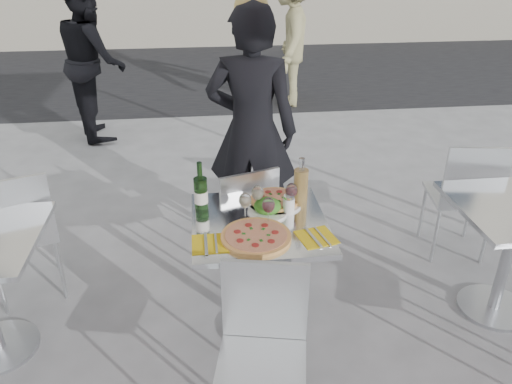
{
  "coord_description": "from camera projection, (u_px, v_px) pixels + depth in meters",
  "views": [
    {
      "loc": [
        -0.28,
        -2.28,
        2.12
      ],
      "look_at": [
        0.0,
        0.15,
        0.85
      ],
      "focal_mm": 35.0,
      "sensor_mm": 36.0,
      "label": 1
    }
  ],
  "objects": [
    {
      "name": "main_table",
      "position": [
        259.0,
        254.0,
        2.77
      ],
      "size": [
        0.72,
        0.72,
        0.75
      ],
      "color": "#B7BABF",
      "rests_on": "ground"
    },
    {
      "name": "wineglass_red_b",
      "position": [
        292.0,
        191.0,
        2.75
      ],
      "size": [
        0.07,
        0.07,
        0.16
      ],
      "color": "white",
      "rests_on": "main_table"
    },
    {
      "name": "side_chair_rfar",
      "position": [
        465.0,
        191.0,
        3.45
      ],
      "size": [
        0.47,
        0.48,
        0.91
      ],
      "rotation": [
        0.0,
        0.0,
        2.99
      ],
      "color": "silver",
      "rests_on": "ground"
    },
    {
      "name": "wineglass_red_a",
      "position": [
        268.0,
        206.0,
        2.6
      ],
      "size": [
        0.07,
        0.07,
        0.16
      ],
      "color": "white",
      "rests_on": "main_table"
    },
    {
      "name": "sugar_shaker",
      "position": [
        289.0,
        204.0,
        2.73
      ],
      "size": [
        0.06,
        0.06,
        0.11
      ],
      "color": "white",
      "rests_on": "main_table"
    },
    {
      "name": "street_asphalt",
      "position": [
        214.0,
        70.0,
        8.75
      ],
      "size": [
        24.0,
        5.0,
        0.0
      ],
      "primitive_type": "cube",
      "color": "black",
      "rests_on": "ground"
    },
    {
      "name": "wine_bottle",
      "position": [
        201.0,
        193.0,
        2.72
      ],
      "size": [
        0.07,
        0.08,
        0.29
      ],
      "color": "#24511E",
      "rests_on": "main_table"
    },
    {
      "name": "salad_plate",
      "position": [
        267.0,
        207.0,
        2.73
      ],
      "size": [
        0.22,
        0.22,
        0.09
      ],
      "color": "white",
      "rests_on": "main_table"
    },
    {
      "name": "carafe",
      "position": [
        301.0,
        187.0,
        2.78
      ],
      "size": [
        0.08,
        0.08,
        0.29
      ],
      "color": "tan",
      "rests_on": "main_table"
    },
    {
      "name": "pedestrian_a",
      "position": [
        93.0,
        60.0,
        5.54
      ],
      "size": [
        0.89,
        1.01,
        1.75
      ],
      "primitive_type": "imported",
      "rotation": [
        0.0,
        0.0,
        1.88
      ],
      "color": "black",
      "rests_on": "ground"
    },
    {
      "name": "woman_diner",
      "position": [
        252.0,
        132.0,
        3.51
      ],
      "size": [
        0.73,
        0.57,
        1.77
      ],
      "primitive_type": "imported",
      "rotation": [
        0.0,
        0.0,
        2.89
      ],
      "color": "black",
      "rests_on": "ground"
    },
    {
      "name": "pedestrian_b",
      "position": [
        289.0,
        38.0,
        6.57
      ],
      "size": [
        0.87,
        1.27,
        1.8
      ],
      "primitive_type": "imported",
      "rotation": [
        0.0,
        0.0,
        4.53
      ],
      "color": "#968F61",
      "rests_on": "ground"
    },
    {
      "name": "chair_far",
      "position": [
        244.0,
        215.0,
        3.22
      ],
      "size": [
        0.49,
        0.5,
        0.85
      ],
      "rotation": [
        0.0,
        0.0,
        3.45
      ],
      "color": "silver",
      "rests_on": "ground"
    },
    {
      "name": "chair_near",
      "position": [
        263.0,
        341.0,
        2.22
      ],
      "size": [
        0.47,
        0.47,
        0.86
      ],
      "rotation": [
        0.0,
        0.0,
        -0.21
      ],
      "color": "silver",
      "rests_on": "ground"
    },
    {
      "name": "wineglass_white_a",
      "position": [
        245.0,
        201.0,
        2.65
      ],
      "size": [
        0.07,
        0.07,
        0.16
      ],
      "color": "white",
      "rests_on": "main_table"
    },
    {
      "name": "pizza_far",
      "position": [
        275.0,
        200.0,
        2.85
      ],
      "size": [
        0.32,
        0.32,
        0.03
      ],
      "color": "white",
      "rests_on": "main_table"
    },
    {
      "name": "ground",
      "position": [
        259.0,
        328.0,
        3.02
      ],
      "size": [
        80.0,
        80.0,
        0.0
      ],
      "primitive_type": "plane",
      "color": "slate"
    },
    {
      "name": "napkin_left",
      "position": [
        210.0,
        243.0,
        2.48
      ],
      "size": [
        0.18,
        0.2,
        0.01
      ],
      "rotation": [
        0.0,
        0.0,
        0.01
      ],
      "color": "yellow",
      "rests_on": "main_table"
    },
    {
      "name": "napkin_right",
      "position": [
        317.0,
        237.0,
        2.53
      ],
      "size": [
        0.22,
        0.22,
        0.01
      ],
      "rotation": [
        0.0,
        0.0,
        0.23
      ],
      "color": "yellow",
      "rests_on": "main_table"
    },
    {
      "name": "wineglass_white_b",
      "position": [
        258.0,
        194.0,
        2.72
      ],
      "size": [
        0.07,
        0.07,
        0.16
      ],
      "color": "white",
      "rests_on": "main_table"
    },
    {
      "name": "side_chair_lfar",
      "position": [
        19.0,
        228.0,
        3.02
      ],
      "size": [
        0.53,
        0.54,
        0.91
      ],
      "rotation": [
        0.0,
        0.0,
        3.48
      ],
      "color": "silver",
      "rests_on": "ground"
    },
    {
      "name": "pizza_near",
      "position": [
        256.0,
        236.0,
        2.52
      ],
      "size": [
        0.36,
        0.36,
        0.02
      ],
      "color": "tan",
      "rests_on": "main_table"
    }
  ]
}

